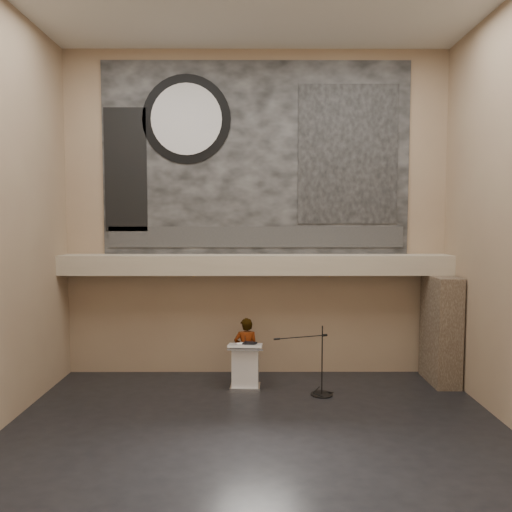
{
  "coord_description": "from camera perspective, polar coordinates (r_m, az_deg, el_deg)",
  "views": [
    {
      "loc": [
        -0.04,
        -9.2,
        4.11
      ],
      "look_at": [
        0.0,
        3.2,
        3.2
      ],
      "focal_mm": 35.0,
      "sensor_mm": 36.0,
      "label": 1
    }
  ],
  "objects": [
    {
      "name": "banner_clock_rim",
      "position": [
        13.49,
        -7.96,
        15.22
      ],
      "size": [
        2.3,
        0.02,
        2.3
      ],
      "primitive_type": "cylinder",
      "rotation": [
        1.57,
        0.0,
        0.0
      ],
      "color": "black",
      "rests_on": "banner"
    },
    {
      "name": "mic_stand",
      "position": [
        12.15,
        7.35,
        -14.42
      ],
      "size": [
        1.4,
        0.64,
        1.64
      ],
      "rotation": [
        0.0,
        0.0,
        0.31
      ],
      "color": "black",
      "rests_on": "floor"
    },
    {
      "name": "banner_clock_face",
      "position": [
        13.48,
        -7.97,
        15.24
      ],
      "size": [
        1.84,
        0.02,
        1.84
      ],
      "primitive_type": "cylinder",
      "rotation": [
        1.57,
        0.0,
        0.0
      ],
      "color": "silver",
      "rests_on": "banner"
    },
    {
      "name": "lectern",
      "position": [
        12.4,
        -1.22,
        -12.48
      ],
      "size": [
        0.84,
        0.62,
        1.14
      ],
      "rotation": [
        0.0,
        0.0,
        -0.06
      ],
      "color": "silver",
      "rests_on": "floor"
    },
    {
      "name": "speaker_person",
      "position": [
        12.69,
        -1.13,
        -10.77
      ],
      "size": [
        0.61,
        0.41,
        1.66
      ],
      "primitive_type": "imported",
      "rotation": [
        0.0,
        0.0,
        3.16
      ],
      "color": "silver",
      "rests_on": "floor"
    },
    {
      "name": "sprinkler_left",
      "position": [
        12.92,
        -7.12,
        -2.23
      ],
      "size": [
        0.04,
        0.04,
        0.06
      ],
      "primitive_type": "cylinder",
      "color": "#B2893D",
      "rests_on": "soffit"
    },
    {
      "name": "sprinkler_right",
      "position": [
        12.97,
        8.42,
        -2.22
      ],
      "size": [
        0.04,
        0.04,
        0.06
      ],
      "primitive_type": "cylinder",
      "color": "#B2893D",
      "rests_on": "soffit"
    },
    {
      "name": "wall_back",
      "position": [
        13.2,
        -0.01,
        4.81
      ],
      "size": [
        10.0,
        0.02,
        8.5
      ],
      "primitive_type": "cube",
      "color": "#8F745B",
      "rests_on": "floor"
    },
    {
      "name": "banner_building_print",
      "position": [
        13.46,
        10.47,
        11.34
      ],
      "size": [
        2.6,
        0.02,
        3.6
      ],
      "primitive_type": "cube",
      "color": "black",
      "rests_on": "banner"
    },
    {
      "name": "soffit",
      "position": [
        12.85,
        -0.01,
        -0.98
      ],
      "size": [
        10.0,
        0.8,
        0.5
      ],
      "primitive_type": "cube",
      "color": "tan",
      "rests_on": "wall_back"
    },
    {
      "name": "banner_brick_print",
      "position": [
        13.61,
        -14.68,
        9.5
      ],
      "size": [
        1.1,
        0.02,
        3.2
      ],
      "primitive_type": "cube",
      "color": "black",
      "rests_on": "banner"
    },
    {
      "name": "floor",
      "position": [
        10.07,
        0.06,
        -19.88
      ],
      "size": [
        10.0,
        10.0,
        0.0
      ],
      "primitive_type": "plane",
      "color": "black",
      "rests_on": "ground"
    },
    {
      "name": "binder",
      "position": [
        12.24,
        -0.71,
        -9.95
      ],
      "size": [
        0.37,
        0.33,
        0.04
      ],
      "primitive_type": "cube",
      "rotation": [
        0.0,
        0.0,
        -0.33
      ],
      "color": "black",
      "rests_on": "lectern"
    },
    {
      "name": "papers",
      "position": [
        12.25,
        -1.69,
        -10.01
      ],
      "size": [
        0.28,
        0.32,
        0.0
      ],
      "primitive_type": "cube",
      "rotation": [
        0.0,
        0.0,
        0.41
      ],
      "color": "white",
      "rests_on": "lectern"
    },
    {
      "name": "banner",
      "position": [
        13.26,
        -0.01,
        11.08
      ],
      "size": [
        8.0,
        0.05,
        5.0
      ],
      "primitive_type": "cube",
      "color": "black",
      "rests_on": "wall_back"
    },
    {
      "name": "wall_front",
      "position": [
        5.2,
        0.24,
        5.76
      ],
      "size": [
        10.0,
        0.02,
        8.5
      ],
      "primitive_type": "cube",
      "color": "#8F745B",
      "rests_on": "floor"
    },
    {
      "name": "stone_pier",
      "position": [
        13.49,
        20.36,
        -7.87
      ],
      "size": [
        0.6,
        1.4,
        2.7
      ],
      "primitive_type": "cube",
      "color": "#433529",
      "rests_on": "floor"
    },
    {
      "name": "banner_text_strip",
      "position": [
        13.13,
        -0.01,
        2.19
      ],
      "size": [
        7.76,
        0.02,
        0.55
      ],
      "primitive_type": "cube",
      "color": "#2B2B2B",
      "rests_on": "banner"
    }
  ]
}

